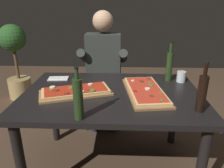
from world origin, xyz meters
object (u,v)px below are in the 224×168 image
wine_bottle_dark (169,66)px  seated_diner (103,66)px  dining_table (112,103)px  oil_bottle_amber (78,98)px  pizza_rectangular_front (76,91)px  pizza_rectangular_left (145,91)px  vinegar_bottle_green (202,93)px  potted_plant_corner (15,58)px  diner_chair (104,83)px  tumbler_near_camera (181,77)px

wine_bottle_dark → seated_diner: bearing=144.5°
dining_table → oil_bottle_amber: size_ratio=4.23×
pizza_rectangular_front → pizza_rectangular_left: 0.54m
oil_bottle_amber → vinegar_bottle_green: vinegar_bottle_green is taller
oil_bottle_amber → potted_plant_corner: potted_plant_corner is taller
pizza_rectangular_left → pizza_rectangular_front: bearing=-176.4°
pizza_rectangular_front → vinegar_bottle_green: size_ratio=1.78×
oil_bottle_amber → pizza_rectangular_left: bearing=42.6°
oil_bottle_amber → diner_chair: oil_bottle_amber is taller
wine_bottle_dark → diner_chair: size_ratio=0.41×
seated_diner → potted_plant_corner: 1.56m
potted_plant_corner → pizza_rectangular_front: bearing=-51.7°
oil_bottle_amber → seated_diner: size_ratio=0.25×
dining_table → seated_diner: size_ratio=1.05×
pizza_rectangular_front → tumbler_near_camera: 0.94m
oil_bottle_amber → tumbler_near_camera: 1.05m
pizza_rectangular_left → dining_table: bearing=178.0°
vinegar_bottle_green → diner_chair: bearing=122.0°
vinegar_bottle_green → wine_bottle_dark: bearing=98.8°
oil_bottle_amber → tumbler_near_camera: size_ratio=3.50×
wine_bottle_dark → diner_chair: bearing=137.9°
tumbler_near_camera → oil_bottle_amber: bearing=-139.2°
pizza_rectangular_left → seated_diner: seated_diner is taller
tumbler_near_camera → potted_plant_corner: (-2.10, 1.22, -0.15)m
tumbler_near_camera → diner_chair: bearing=141.2°
dining_table → vinegar_bottle_green: vinegar_bottle_green is taller
pizza_rectangular_left → wine_bottle_dark: bearing=51.6°
tumbler_near_camera → seated_diner: bearing=147.4°
vinegar_bottle_green → tumbler_near_camera: bearing=88.0°
vinegar_bottle_green → potted_plant_corner: potted_plant_corner is taller
seated_diner → potted_plant_corner: bearing=151.1°
dining_table → potted_plant_corner: bearing=135.1°
diner_chair → seated_diner: 0.28m
pizza_rectangular_front → tumbler_near_camera: tumbler_near_camera is taller
wine_bottle_dark → vinegar_bottle_green: size_ratio=1.05×
dining_table → oil_bottle_amber: (-0.18, -0.42, 0.23)m
dining_table → potted_plant_corner: potted_plant_corner is taller
diner_chair → wine_bottle_dark: bearing=-42.1°
pizza_rectangular_front → seated_diner: (0.15, 0.78, -0.02)m
dining_table → diner_chair: (-0.13, 0.86, -0.16)m
tumbler_near_camera → diner_chair: size_ratio=0.11×
oil_bottle_amber → wine_bottle_dark: bearing=46.1°
wine_bottle_dark → diner_chair: (-0.63, 0.57, -0.39)m
pizza_rectangular_front → diner_chair: diner_chair is taller
vinegar_bottle_green → seated_diner: bearing=124.9°
pizza_rectangular_front → potted_plant_corner: 1.96m
dining_table → potted_plant_corner: (-1.49, 1.49, -0.02)m
oil_bottle_amber → potted_plant_corner: size_ratio=0.30×
pizza_rectangular_front → pizza_rectangular_left: bearing=3.6°
oil_bottle_amber → diner_chair: (0.06, 1.27, -0.39)m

